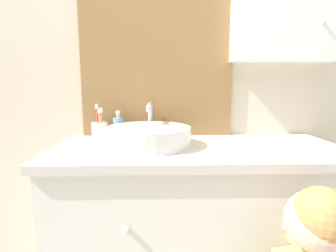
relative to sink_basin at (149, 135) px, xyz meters
name	(u,v)px	position (x,y,z in m)	size (l,w,h in m)	color
wall_back	(197,59)	(0.25, 0.28, 0.36)	(3.20, 0.18, 2.50)	beige
vanity_counter	(197,235)	(0.22, -0.02, -0.48)	(1.29, 0.56, 0.87)	silver
sink_basin	(149,135)	(0.00, 0.00, 0.00)	(0.38, 0.43, 0.19)	white
toothbrush_holder	(100,129)	(-0.25, 0.15, 0.00)	(0.08, 0.08, 0.18)	silver
soap_dispenser	(119,127)	(-0.16, 0.17, 0.01)	(0.06, 0.06, 0.14)	#6B93B2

